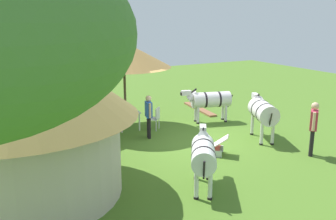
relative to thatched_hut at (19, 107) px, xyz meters
The scene contains 15 objects.
ground_plane 6.54m from the thatched_hut, 75.80° to the right, with size 36.00×36.00×0.00m, color #4C7324.
thatched_hut is the anchor object (origin of this frame).
shade_umbrella 6.15m from the thatched_hut, 46.11° to the right, with size 3.70×3.70×3.44m.
patio_dining_table 6.33m from the thatched_hut, 46.11° to the right, with size 1.51×0.97×0.74m.
patio_chair_near_lawn 7.32m from the thatched_hut, 39.37° to the right, with size 0.45×0.47×0.90m.
patio_chair_near_hut 5.26m from the thatched_hut, 41.32° to the right, with size 0.58×0.57×0.90m.
patio_chair_east_end 6.53m from the thatched_hut, 57.64° to the right, with size 0.61×0.61×0.90m.
guest_beside_umbrella 5.48m from the thatched_hut, 61.12° to the right, with size 0.56×0.30×1.61m.
standing_watcher 8.75m from the thatched_hut, 100.16° to the right, with size 0.48×0.51×1.77m.
striped_lounge_chair 6.19m from the thatched_hut, 89.74° to the right, with size 0.92×0.94×0.65m.
zebra_nearest_camera 8.62m from the thatched_hut, 67.16° to the right, with size 1.05×2.25×1.48m.
zebra_by_umbrella 8.34m from the thatched_hut, 86.56° to the right, with size 2.04×1.27×1.59m.
zebra_toward_hut 4.72m from the thatched_hut, 113.92° to the right, with size 1.93×1.41×1.50m.
acacia_tree_far_lawn 7.21m from the thatched_hut, ahead, with size 3.91×3.91×6.04m.
brick_patio_kerb 10.30m from the thatched_hut, 58.70° to the right, with size 2.80×0.36×0.08m, color #925D3F.
Camera 1 is at (-10.96, 6.91, 4.48)m, focal length 40.19 mm.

